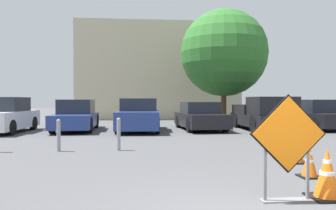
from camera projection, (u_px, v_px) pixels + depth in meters
name	position (u px, v px, depth m)	size (l,w,h in m)	color
ground_plane	(175.00, 135.00, 13.64)	(96.00, 96.00, 0.00)	#4C4C4F
road_closed_sign	(288.00, 143.00, 4.74)	(1.14, 0.20, 1.57)	black
traffic_cone_nearest	(327.00, 174.00, 4.92)	(0.52, 0.52, 0.76)	black
traffic_cone_second	(309.00, 162.00, 6.26)	(0.39, 0.39, 0.61)	black
traffic_cone_third	(295.00, 149.00, 7.74)	(0.53, 0.53, 0.67)	black
traffic_cone_fourth	(291.00, 142.00, 9.13)	(0.52, 0.52, 0.61)	black
traffic_cone_fifth	(282.00, 134.00, 10.41)	(0.48, 0.48, 0.80)	black
parked_car_nearest	(6.00, 116.00, 14.87)	(1.91, 4.20, 1.60)	silver
parked_car_second	(76.00, 116.00, 15.86)	(1.92, 4.66, 1.50)	navy
parked_car_third	(139.00, 116.00, 15.60)	(2.11, 4.57, 1.55)	navy
parked_car_fourth	(200.00, 117.00, 16.25)	(2.12, 4.44, 1.38)	black
pickup_truck	(265.00, 115.00, 15.69)	(2.18, 5.17, 1.62)	black
parked_car_fifth	(318.00, 116.00, 16.61)	(1.86, 4.17, 1.49)	black
bollard_nearest	(119.00, 133.00, 9.56)	(0.12, 0.12, 0.96)	gray
bollard_second	(59.00, 134.00, 9.41)	(0.12, 0.12, 0.93)	gray
building_facade_backdrop	(158.00, 73.00, 26.74)	(12.53, 5.00, 7.43)	beige
street_tree_behind_lot	(224.00, 53.00, 19.91)	(5.29, 5.29, 6.98)	#513823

